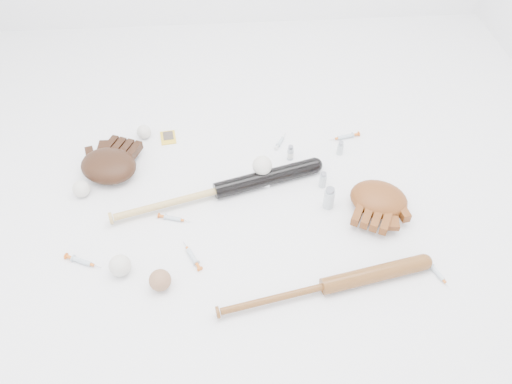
{
  "coord_description": "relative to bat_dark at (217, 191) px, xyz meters",
  "views": [
    {
      "loc": [
        -0.1,
        -1.35,
        1.49
      ],
      "look_at": [
        0.0,
        0.01,
        0.06
      ],
      "focal_mm": 35.0,
      "sensor_mm": 36.0,
      "label": 1
    }
  ],
  "objects": [
    {
      "name": "baseball_mid",
      "position": [
        -0.35,
        -0.35,
        0.01
      ],
      "size": [
        0.08,
        0.08,
        0.08
      ],
      "primitive_type": "sphere",
      "color": "silver",
      "rests_on": "ground"
    },
    {
      "name": "baseball_left",
      "position": [
        -0.55,
        0.05,
        0.0
      ],
      "size": [
        0.07,
        0.07,
        0.07
      ],
      "primitive_type": "sphere",
      "color": "silver",
      "rests_on": "ground"
    },
    {
      "name": "syringe_5",
      "position": [
        -0.18,
        -0.11,
        -0.02
      ],
      "size": [
        0.15,
        0.07,
        0.02
      ],
      "primitive_type": null,
      "rotation": [
        0.0,
        0.0,
        -0.32
      ],
      "color": "#ADBCC6",
      "rests_on": "ground"
    },
    {
      "name": "pedestal",
      "position": [
        0.19,
        0.08,
        -0.01
      ],
      "size": [
        0.1,
        0.1,
        0.04
      ],
      "primitive_type": "cube",
      "rotation": [
        0.0,
        0.0,
        -0.29
      ],
      "color": "white",
      "rests_on": "ground"
    },
    {
      "name": "baseball_on_pedestal",
      "position": [
        0.19,
        0.08,
        0.05
      ],
      "size": [
        0.08,
        0.08,
        0.08
      ],
      "primitive_type": "sphere",
      "color": "silver",
      "rests_on": "pedestal"
    },
    {
      "name": "glove_tan",
      "position": [
        0.63,
        -0.11,
        0.02
      ],
      "size": [
        0.37,
        0.37,
        0.1
      ],
      "primitive_type": null,
      "rotation": [
        0.0,
        0.0,
        2.66
      ],
      "color": "brown",
      "rests_on": "ground"
    },
    {
      "name": "vial_0",
      "position": [
        0.32,
        0.2,
        0.0
      ],
      "size": [
        0.03,
        0.03,
        0.07
      ],
      "primitive_type": "cylinder",
      "color": "#B1BCC2",
      "rests_on": "ground"
    },
    {
      "name": "syringe_1",
      "position": [
        -0.1,
        -0.3,
        -0.02
      ],
      "size": [
        0.09,
        0.15,
        0.02
      ],
      "primitive_type": null,
      "rotation": [
        0.0,
        0.0,
        2.02
      ],
      "color": "#ADBCC6",
      "rests_on": "ground"
    },
    {
      "name": "baseball_upper",
      "position": [
        -0.33,
        0.4,
        -0.0
      ],
      "size": [
        0.06,
        0.06,
        0.06
      ],
      "primitive_type": "sphere",
      "color": "silver",
      "rests_on": "ground"
    },
    {
      "name": "baseball_aged",
      "position": [
        -0.21,
        -0.42,
        0.0
      ],
      "size": [
        0.08,
        0.08,
        0.08
      ],
      "primitive_type": "sphere",
      "color": "#966748",
      "rests_on": "ground"
    },
    {
      "name": "trading_card",
      "position": [
        -0.22,
        0.39,
        -0.03
      ],
      "size": [
        0.08,
        0.1,
        0.01
      ],
      "primitive_type": "cube",
      "rotation": [
        0.0,
        0.0,
        0.13
      ],
      "color": "gold",
      "rests_on": "ground"
    },
    {
      "name": "syringe_4",
      "position": [
        0.59,
        0.32,
        -0.02
      ],
      "size": [
        0.17,
        0.06,
        0.02
      ],
      "primitive_type": null,
      "rotation": [
        0.0,
        0.0,
        3.36
      ],
      "color": "#ADBCC6",
      "rests_on": "ground"
    },
    {
      "name": "syringe_2",
      "position": [
        0.29,
        0.31,
        -0.03
      ],
      "size": [
        0.08,
        0.13,
        0.02
      ],
      "primitive_type": null,
      "rotation": [
        0.0,
        0.0,
        1.09
      ],
      "color": "#ADBCC6",
      "rests_on": "ground"
    },
    {
      "name": "syringe_0",
      "position": [
        -0.5,
        -0.3,
        -0.02
      ],
      "size": [
        0.16,
        0.09,
        0.02
      ],
      "primitive_type": null,
      "rotation": [
        0.0,
        0.0,
        -0.43
      ],
      "color": "#ADBCC6",
      "rests_on": "ground"
    },
    {
      "name": "vial_1",
      "position": [
        0.55,
        0.22,
        0.0
      ],
      "size": [
        0.03,
        0.03,
        0.07
      ],
      "primitive_type": "cylinder",
      "color": "#B1BCC2",
      "rests_on": "ground"
    },
    {
      "name": "vial_2",
      "position": [
        0.44,
        0.03,
        0.0
      ],
      "size": [
        0.03,
        0.03,
        0.07
      ],
      "primitive_type": "cylinder",
      "color": "#B1BCC2",
      "rests_on": "ground"
    },
    {
      "name": "syringe_3",
      "position": [
        0.77,
        -0.44,
        -0.03
      ],
      "size": [
        0.08,
        0.14,
        0.02
      ],
      "primitive_type": null,
      "rotation": [
        0.0,
        0.0,
        -1.2
      ],
      "color": "#ADBCC6",
      "rests_on": "ground"
    },
    {
      "name": "bat_wood",
      "position": [
        0.36,
        -0.48,
        -0.0
      ],
      "size": [
        0.8,
        0.21,
        0.06
      ],
      "primitive_type": null,
      "rotation": [
        0.0,
        0.0,
        0.2
      ],
      "color": "brown",
      "rests_on": "ground"
    },
    {
      "name": "bat_dark",
      "position": [
        0.0,
        0.0,
        0.0
      ],
      "size": [
        0.9,
        0.32,
        0.07
      ],
      "primitive_type": null,
      "rotation": [
        0.0,
        0.0,
        0.28
      ],
      "color": "black",
      "rests_on": "ground"
    },
    {
      "name": "glove_dark",
      "position": [
        -0.45,
        0.16,
        0.02
      ],
      "size": [
        0.37,
        0.37,
        0.1
      ],
      "primitive_type": null,
      "rotation": [
        0.0,
        0.0,
        -0.4
      ],
      "color": "black",
      "rests_on": "ground"
    },
    {
      "name": "vial_3",
      "position": [
        0.44,
        -0.09,
        0.02
      ],
      "size": [
        0.04,
        0.04,
        0.1
      ],
      "primitive_type": "cylinder",
      "color": "#B1BCC2",
      "rests_on": "ground"
    }
  ]
}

